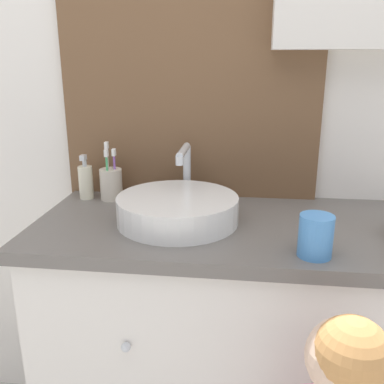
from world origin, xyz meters
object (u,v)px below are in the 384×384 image
toothbrush_holder (111,183)px  drinking_cup (316,236)px  soap_dispenser (86,181)px  sink_basin (178,208)px

toothbrush_holder → drinking_cup: toothbrush_holder is taller
toothbrush_holder → drinking_cup: (0.58, -0.35, -0.00)m
toothbrush_holder → soap_dispenser: 0.08m
sink_basin → drinking_cup: (0.34, -0.18, 0.01)m
sink_basin → soap_dispenser: sink_basin is taller
sink_basin → toothbrush_holder: size_ratio=2.08×
sink_basin → soap_dispenser: 0.37m
soap_dispenser → sink_basin: bearing=-27.3°
toothbrush_holder → sink_basin: bearing=-35.0°
soap_dispenser → toothbrush_holder: bearing=1.5°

